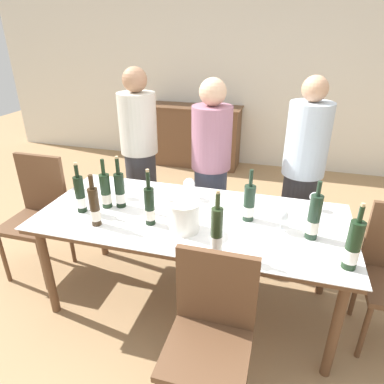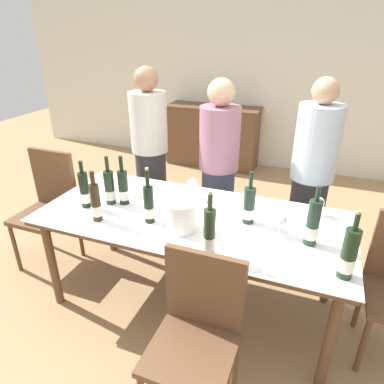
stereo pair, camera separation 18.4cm
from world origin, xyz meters
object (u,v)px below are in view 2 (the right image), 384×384
wine_glass_3 (126,183)px  wine_glass_1 (280,221)px  chair_near_front (197,328)px  chair_left_end (49,202)px  wine_bottle_0 (124,188)px  wine_bottle_3 (313,224)px  person_guest_right (311,182)px  wine_bottle_1 (149,205)px  dining_table (192,224)px  wine_bottle_2 (110,188)px  wine_bottle_7 (209,234)px  sideboard_cabinet (213,136)px  wine_glass_0 (193,184)px  wine_bottle_8 (96,203)px  wine_bottle_4 (348,255)px  wine_glass_2 (319,203)px  person_host (150,157)px  wine_bottle_5 (85,191)px  wine_bottle_6 (249,206)px  ice_bucket (182,215)px  person_guest_left (218,173)px

wine_glass_3 → wine_glass_1: bearing=-7.6°
chair_near_front → chair_left_end: 1.80m
wine_glass_1 → wine_bottle_0: bearing=178.6°
wine_bottle_3 → person_guest_right: size_ratio=0.23×
wine_bottle_1 → chair_near_front: size_ratio=0.41×
dining_table → wine_bottle_2: (-0.61, -0.03, 0.18)m
wine_bottle_7 → chair_near_front: size_ratio=0.43×
sideboard_cabinet → wine_glass_0: 2.68m
wine_bottle_8 → wine_bottle_1: bearing=17.8°
wine_glass_3 → person_guest_right: (1.29, 0.63, -0.05)m
wine_bottle_4 → wine_bottle_8: bearing=179.0°
wine_glass_0 → wine_glass_2: wine_glass_0 is taller
person_host → wine_bottle_4: bearing=-33.1°
wine_bottle_1 → wine_glass_3: wine_bottle_1 is taller
wine_bottle_8 → wine_glass_1: size_ratio=2.37×
dining_table → person_guest_right: (0.71, 0.76, 0.11)m
sideboard_cabinet → wine_glass_3: wine_glass_3 is taller
wine_bottle_2 → sideboard_cabinet: bearing=93.0°
wine_bottle_5 → wine_glass_1: bearing=5.0°
chair_near_front → person_guest_right: person_guest_right is taller
wine_bottle_7 → wine_bottle_2: bearing=158.2°
wine_bottle_0 → wine_glass_1: wine_bottle_0 is taller
wine_bottle_0 → wine_bottle_5: bearing=-147.7°
wine_bottle_5 → wine_glass_0: size_ratio=2.27×
dining_table → wine_bottle_6: bearing=9.2°
sideboard_cabinet → person_guest_right: (1.47, -2.06, 0.35)m
wine_bottle_7 → person_guest_right: person_guest_right is taller
chair_near_front → person_host: person_host is taller
wine_bottle_4 → wine_glass_0: bearing=151.8°
wine_bottle_6 → wine_glass_2: size_ratio=2.76×
wine_glass_2 → person_guest_right: person_guest_right is taller
dining_table → wine_bottle_8: wine_bottle_8 is taller
sideboard_cabinet → wine_bottle_5: size_ratio=3.78×
wine_glass_1 → ice_bucket: bearing=-164.8°
wine_bottle_4 → chair_left_end: bearing=170.4°
wine_bottle_0 → chair_near_front: (0.82, -0.70, -0.34)m
chair_left_end → wine_bottle_3: bearing=-3.9°
wine_bottle_6 → wine_glass_3: bearing=175.7°
wine_bottle_7 → wine_glass_1: size_ratio=2.71×
wine_bottle_1 → person_guest_right: person_guest_right is taller
wine_bottle_8 → wine_bottle_6: bearing=19.6°
ice_bucket → wine_bottle_1: size_ratio=0.54×
wine_bottle_8 → wine_glass_1: 1.16m
wine_glass_1 → person_guest_right: size_ratio=0.09×
dining_table → wine_bottle_6: size_ratio=5.86×
chair_left_end → chair_near_front: bearing=-25.7°
dining_table → ice_bucket: (0.00, -0.18, 0.17)m
wine_bottle_4 → person_guest_left: (-0.98, 1.01, -0.10)m
ice_bucket → wine_bottle_0: bearing=160.8°
wine_bottle_5 → wine_bottle_8: bearing=-35.3°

